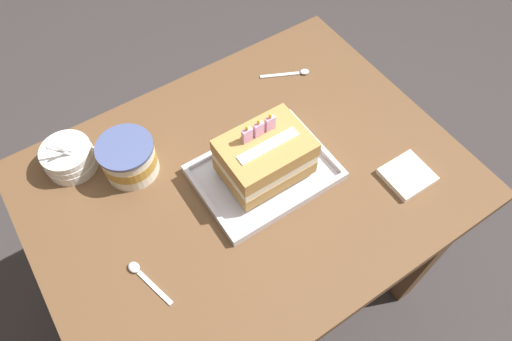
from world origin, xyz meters
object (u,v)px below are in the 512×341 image
object	(u,v)px
bowl_stack	(69,158)
ice_cream_tub	(129,158)
serving_spoon_near_tray	(140,273)
napkin_pile	(407,175)
foil_tray	(264,173)
serving_spoon_by_bowls	(295,73)
birthday_cake	(265,156)

from	to	relation	value
bowl_stack	ice_cream_tub	xyz separation A→B (m)	(0.12, -0.09, 0.02)
ice_cream_tub	serving_spoon_near_tray	world-z (taller)	ice_cream_tub
bowl_stack	serving_spoon_near_tray	xyz separation A→B (m)	(0.02, -0.35, -0.03)
serving_spoon_near_tray	napkin_pile	xyz separation A→B (m)	(0.64, -0.13, 0.00)
foil_tray	ice_cream_tub	size ratio (longest dim) A/B	2.42
napkin_pile	serving_spoon_by_bowls	bearing A→B (deg)	92.77
serving_spoon_by_bowls	foil_tray	bearing A→B (deg)	-138.48
napkin_pile	bowl_stack	bearing A→B (deg)	144.03
birthday_cake	ice_cream_tub	distance (m)	0.32
ice_cream_tub	foil_tray	bearing A→B (deg)	-36.49
napkin_pile	foil_tray	bearing A→B (deg)	145.45
serving_spoon_near_tray	napkin_pile	bearing A→B (deg)	-11.73
serving_spoon_near_tray	napkin_pile	world-z (taller)	napkin_pile
birthday_cake	serving_spoon_near_tray	size ratio (longest dim) A/B	1.51
ice_cream_tub	serving_spoon_near_tray	size ratio (longest dim) A/B	1.02
serving_spoon_near_tray	serving_spoon_by_bowls	distance (m)	0.69
foil_tray	napkin_pile	bearing A→B (deg)	-34.55
foil_tray	serving_spoon_near_tray	size ratio (longest dim) A/B	2.46
bowl_stack	serving_spoon_by_bowls	size ratio (longest dim) A/B	0.94
serving_spoon_near_tray	foil_tray	bearing A→B (deg)	9.66
bowl_stack	serving_spoon_by_bowls	xyz separation A→B (m)	(0.64, -0.05, -0.03)
serving_spoon_by_bowls	napkin_pile	distance (m)	0.43
birthday_cake	serving_spoon_by_bowls	size ratio (longest dim) A/B	1.50
bowl_stack	serving_spoon_near_tray	bearing A→B (deg)	-87.42
foil_tray	bowl_stack	distance (m)	0.47
ice_cream_tub	serving_spoon_near_tray	distance (m)	0.28
ice_cream_tub	serving_spoon_by_bowls	world-z (taller)	ice_cream_tub
bowl_stack	birthday_cake	bearing A→B (deg)	-36.99
ice_cream_tub	serving_spoon_near_tray	xyz separation A→B (m)	(-0.10, -0.25, -0.04)
birthday_cake	napkin_pile	world-z (taller)	birthday_cake
foil_tray	ice_cream_tub	world-z (taller)	ice_cream_tub
napkin_pile	ice_cream_tub	bearing A→B (deg)	144.52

